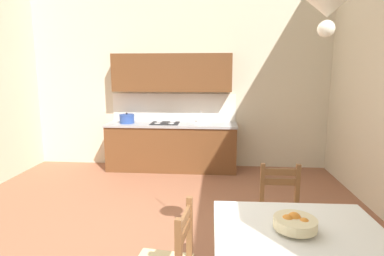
# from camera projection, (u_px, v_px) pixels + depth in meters

# --- Properties ---
(ground_plane) EXTENTS (6.36, 6.85, 0.10)m
(ground_plane) POSITION_uv_depth(u_px,v_px,m) (144.00, 255.00, 3.28)
(ground_plane) COLOR #935B42
(wall_back) EXTENTS (6.36, 0.12, 4.28)m
(wall_back) POSITION_uv_depth(u_px,v_px,m) (179.00, 58.00, 6.02)
(wall_back) COLOR beige
(wall_back) RESTS_ON ground_plane
(kitchen_cabinetry) EXTENTS (2.47, 0.63, 2.20)m
(kitchen_cabinetry) POSITION_uv_depth(u_px,v_px,m) (172.00, 125.00, 5.93)
(kitchen_cabinetry) COLOR brown
(kitchen_cabinetry) RESTS_ON ground_plane
(dining_table) EXTENTS (1.23, 1.01, 0.75)m
(dining_table) POSITION_uv_depth(u_px,v_px,m) (300.00, 249.00, 2.20)
(dining_table) COLOR brown
(dining_table) RESTS_ON ground_plane
(dining_chair_kitchen_side) EXTENTS (0.42, 0.42, 0.93)m
(dining_chair_kitchen_side) POSITION_uv_depth(u_px,v_px,m) (281.00, 214.00, 3.12)
(dining_chair_kitchen_side) COLOR #D1BC89
(dining_chair_kitchen_side) RESTS_ON ground_plane
(fruit_bowl) EXTENTS (0.30, 0.30, 0.12)m
(fruit_bowl) POSITION_uv_depth(u_px,v_px,m) (295.00, 223.00, 2.17)
(fruit_bowl) COLOR beige
(fruit_bowl) RESTS_ON dining_table
(pendant_lamp) EXTENTS (0.32, 0.32, 0.81)m
(pendant_lamp) POSITION_uv_depth(u_px,v_px,m) (328.00, 8.00, 1.98)
(pendant_lamp) COLOR black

